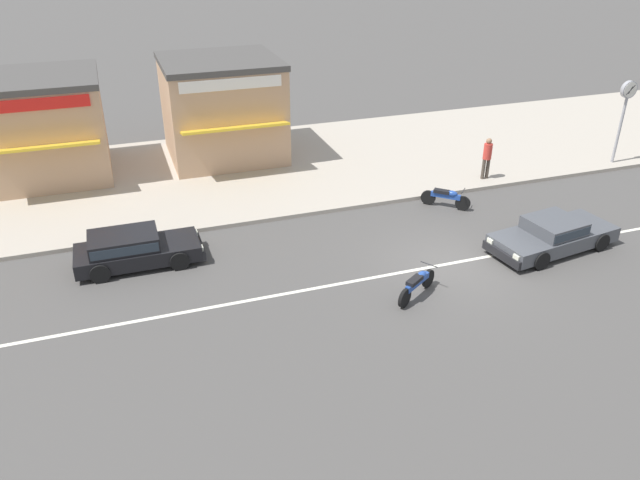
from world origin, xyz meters
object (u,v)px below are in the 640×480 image
hatchback_black_3 (133,248)px  motorcycle_0 (446,197)px  motorcycle_2 (417,284)px  street_clock (626,101)px  shopfront_mid_block (45,126)px  shopfront_far_kios (222,108)px  sedan_dark_grey_2 (553,234)px  pedestrian_near_clock (487,155)px

hatchback_black_3 → motorcycle_0: size_ratio=2.70×
motorcycle_2 → street_clock: (12.83, 6.65, 2.42)m
motorcycle_0 → shopfront_mid_block: shopfront_mid_block is taller
hatchback_black_3 → shopfront_far_kios: 9.84m
street_clock → shopfront_mid_block: shopfront_mid_block is taller
motorcycle_2 → sedan_dark_grey_2: bearing=11.8°
motorcycle_0 → street_clock: street_clock is taller
motorcycle_0 → street_clock: (9.04, 1.51, 2.42)m
street_clock → pedestrian_near_clock: street_clock is taller
sedan_dark_grey_2 → motorcycle_0: size_ratio=3.15×
motorcycle_2 → shopfront_mid_block: bearing=127.9°
pedestrian_near_clock → street_clock: bearing=-1.7°
pedestrian_near_clock → motorcycle_2: bearing=-133.6°
pedestrian_near_clock → shopfront_mid_block: bearing=159.5°
motorcycle_2 → shopfront_far_kios: size_ratio=0.30×
hatchback_black_3 → pedestrian_near_clock: size_ratio=2.28×
sedan_dark_grey_2 → motorcycle_2: size_ratio=2.78×
motorcycle_2 → pedestrian_near_clock: (6.52, 6.85, 0.73)m
hatchback_black_3 → motorcycle_2: bearing=-30.8°
hatchback_black_3 → motorcycle_0: (11.37, 0.61, -0.17)m
hatchback_black_3 → pedestrian_near_clock: bearing=9.3°
hatchback_black_3 → street_clock: size_ratio=1.10×
shopfront_mid_block → sedan_dark_grey_2: bearing=-37.3°
sedan_dark_grey_2 → shopfront_far_kios: shopfront_far_kios is taller
sedan_dark_grey_2 → motorcycle_0: 4.34m
motorcycle_2 → shopfront_mid_block: shopfront_mid_block is taller
hatchback_black_3 → shopfront_mid_block: size_ratio=0.71×
sedan_dark_grey_2 → hatchback_black_3: 13.50m
sedan_dark_grey_2 → shopfront_mid_block: bearing=142.7°
motorcycle_2 → pedestrian_near_clock: size_ratio=0.96×
street_clock → shopfront_mid_block: (-23.00, 6.43, -0.64)m
motorcycle_0 → shopfront_far_kios: bearing=130.5°
motorcycle_2 → shopfront_far_kios: shopfront_far_kios is taller
street_clock → shopfront_far_kios: size_ratio=0.64×
shopfront_mid_block → shopfront_far_kios: 7.20m
sedan_dark_grey_2 → shopfront_far_kios: 14.71m
pedestrian_near_clock → motorcycle_0: bearing=-148.1°
hatchback_black_3 → shopfront_far_kios: bearing=61.6°
shopfront_mid_block → pedestrian_near_clock: bearing=-20.5°
pedestrian_near_clock → shopfront_far_kios: 11.40m
sedan_dark_grey_2 → shopfront_mid_block: 19.76m
hatchback_black_3 → shopfront_far_kios: (4.61, 8.52, 1.70)m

